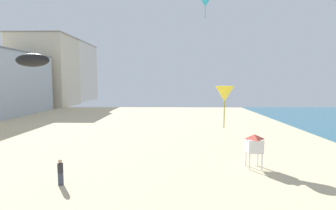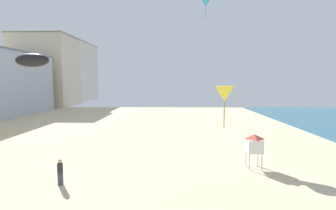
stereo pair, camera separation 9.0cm
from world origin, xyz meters
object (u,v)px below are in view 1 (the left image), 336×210
kite_black_parafoil (32,60)px  kite_yellow_delta (225,94)px  kite_cyan_delta (205,3)px  kite_flyer (60,171)px  lifeguard_stand (254,144)px

kite_black_parafoil → kite_yellow_delta: (12.22, 7.69, -2.21)m
kite_yellow_delta → kite_cyan_delta: bearing=88.8°
kite_flyer → kite_black_parafoil: 6.82m
kite_flyer → kite_black_parafoil: size_ratio=0.86×
lifeguard_stand → kite_cyan_delta: bearing=71.1°
lifeguard_stand → kite_black_parafoil: kite_black_parafoil is taller
kite_black_parafoil → kite_yellow_delta: bearing=32.2°
kite_black_parafoil → kite_cyan_delta: (12.59, 24.90, 10.62)m
kite_flyer → kite_cyan_delta: kite_cyan_delta is taller
lifeguard_stand → kite_cyan_delta: size_ratio=0.95×
kite_flyer → lifeguard_stand: bearing=68.8°
kite_flyer → lifeguard_stand: size_ratio=0.64×
kite_flyer → kite_cyan_delta: (11.78, 23.86, 17.31)m
lifeguard_stand → kite_cyan_delta: kite_cyan_delta is taller
kite_flyer → kite_black_parafoil: kite_black_parafoil is taller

